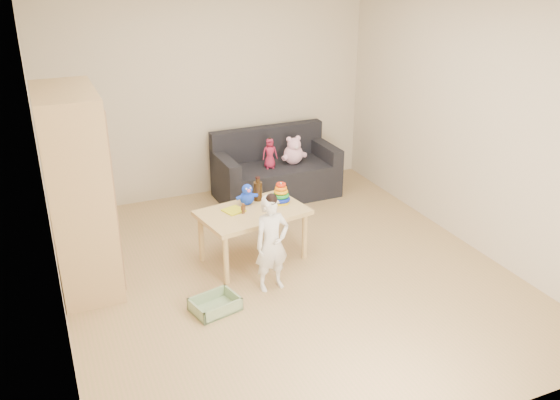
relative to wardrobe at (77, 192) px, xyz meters
name	(u,v)px	position (x,y,z in m)	size (l,w,h in m)	color
room	(286,143)	(1.74, -0.58, 0.40)	(4.50, 4.50, 4.50)	tan
wardrobe	(77,192)	(0.00, 0.00, 0.00)	(0.50, 1.00, 1.81)	#E3C37D
sofa	(277,180)	(2.40, 1.19, -0.70)	(1.47, 0.74, 0.41)	black
play_table	(253,235)	(1.55, -0.21, -0.64)	(1.01, 0.64, 0.53)	tan
storage_bin	(215,304)	(0.93, -0.92, -0.84)	(0.39, 0.29, 0.12)	#8BA87A
toddler	(272,245)	(1.52, -0.77, -0.46)	(0.33, 0.22, 0.88)	white
pink_bear	(293,152)	(2.60, 1.15, -0.34)	(0.26, 0.22, 0.29)	#FEBBDD
doll	(270,154)	(2.28, 1.12, -0.31)	(0.18, 0.12, 0.36)	#AE2044
ring_stacker	(281,195)	(1.88, -0.14, -0.29)	(0.19, 0.19, 0.21)	yellow
brown_bottle	(258,190)	(1.69, 0.01, -0.27)	(0.09, 0.09, 0.25)	black
blue_plush	(247,194)	(1.56, -0.04, -0.26)	(0.18, 0.14, 0.22)	#1C46FF
wooden_figure	(243,208)	(1.45, -0.24, -0.32)	(0.04, 0.04, 0.11)	brown
yellow_book	(234,210)	(1.38, -0.15, -0.36)	(0.18, 0.18, 0.01)	yellow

